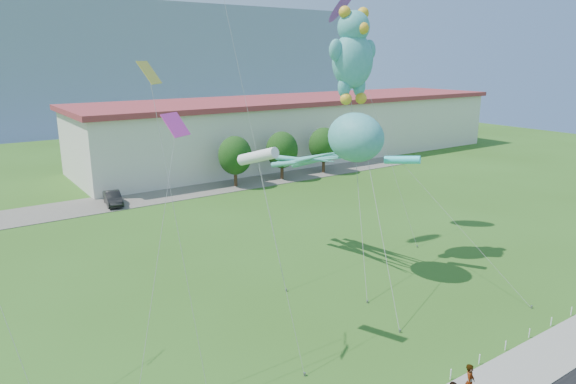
% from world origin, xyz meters
% --- Properties ---
extents(ground, '(160.00, 160.00, 0.00)m').
position_xyz_m(ground, '(0.00, 0.00, 0.00)').
color(ground, '#2D5417').
rests_on(ground, ground).
extents(parking_strip, '(70.00, 6.00, 0.06)m').
position_xyz_m(parking_strip, '(0.00, 35.00, 0.03)').
color(parking_strip, '#59544C').
rests_on(parking_strip, ground).
extents(hill_ridge, '(160.00, 50.00, 25.00)m').
position_xyz_m(hill_ridge, '(0.00, 120.00, 12.50)').
color(hill_ridge, gray).
rests_on(hill_ridge, ground).
extents(warehouse, '(61.00, 15.00, 8.20)m').
position_xyz_m(warehouse, '(26.00, 44.00, 4.12)').
color(warehouse, beige).
rests_on(warehouse, ground).
extents(rope_fence, '(26.05, 0.05, 0.50)m').
position_xyz_m(rope_fence, '(0.00, -1.30, 0.25)').
color(rope_fence, white).
rests_on(rope_fence, ground).
extents(tree_near, '(3.60, 3.60, 5.47)m').
position_xyz_m(tree_near, '(10.00, 34.00, 3.39)').
color(tree_near, '#3F2B19').
rests_on(tree_near, ground).
extents(tree_mid, '(3.60, 3.60, 5.47)m').
position_xyz_m(tree_mid, '(16.00, 34.00, 3.39)').
color(tree_mid, '#3F2B19').
rests_on(tree_mid, ground).
extents(tree_far, '(3.60, 3.60, 5.47)m').
position_xyz_m(tree_far, '(22.00, 34.00, 3.39)').
color(tree_far, '#3F2B19').
rests_on(tree_far, ground).
extents(pedestrian_left, '(0.68, 0.61, 1.57)m').
position_xyz_m(pedestrian_left, '(0.38, -2.64, 0.89)').
color(pedestrian_left, gray).
rests_on(pedestrian_left, sidewalk).
extents(parked_car_black, '(1.84, 4.02, 1.28)m').
position_xyz_m(parked_car_black, '(-3.01, 34.10, 0.70)').
color(parked_car_black, black).
rests_on(parked_car_black, parking_strip).
extents(octopus_kite, '(4.04, 13.41, 10.33)m').
position_xyz_m(octopus_kite, '(4.64, 10.51, 8.16)').
color(octopus_kite, teal).
rests_on(octopus_kite, ground).
extents(teddy_bear_kite, '(5.34, 6.99, 16.47)m').
position_xyz_m(teddy_bear_kite, '(6.42, 11.75, 13.69)').
color(teddy_bear_kite, teal).
rests_on(teddy_bear_kite, ground).
extents(small_kite_white, '(0.50, 4.70, 9.63)m').
position_xyz_m(small_kite_white, '(-4.12, 5.97, 9.12)').
color(small_kite_white, white).
rests_on(small_kite_white, ground).
extents(small_kite_pink, '(4.43, 4.05, 11.26)m').
position_xyz_m(small_kite_pink, '(-8.16, 5.96, 9.63)').
color(small_kite_pink, '#EE34AC').
rests_on(small_kite_pink, ground).
extents(small_kite_yellow, '(1.29, 4.75, 13.28)m').
position_xyz_m(small_kite_yellow, '(-8.14, 7.35, 11.33)').
color(small_kite_yellow, yellow).
rests_on(small_kite_yellow, ground).
extents(small_kite_purple, '(3.07, 7.32, 17.88)m').
position_xyz_m(small_kite_purple, '(9.96, 16.83, 16.79)').
color(small_kite_purple, purple).
rests_on(small_kite_purple, ground).
extents(small_kite_cyan, '(2.48, 9.29, 7.73)m').
position_xyz_m(small_kite_cyan, '(7.87, 8.41, 7.23)').
color(small_kite_cyan, '#35DFF0').
rests_on(small_kite_cyan, ground).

